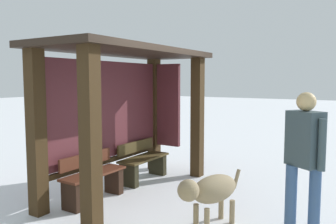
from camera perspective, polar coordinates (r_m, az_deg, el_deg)
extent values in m
plane|color=silver|center=(5.98, -6.14, -13.07)|extent=(60.00, 60.00, 0.00)
cube|color=#362613|center=(4.30, -12.83, -4.56)|extent=(0.20, 0.20, 2.31)
cube|color=#362613|center=(6.67, 4.92, -0.94)|extent=(0.20, 0.20, 2.31)
cube|color=#362613|center=(5.06, -21.09, -3.31)|extent=(0.20, 0.20, 2.31)
cube|color=#362613|center=(7.18, -2.34, -0.47)|extent=(0.20, 0.20, 2.31)
cube|color=black|center=(5.69, -6.39, 10.09)|extent=(3.33, 1.44, 0.10)
cube|color=#55242A|center=(6.02, -10.11, 0.40)|extent=(2.71, 0.08, 1.66)
cube|color=#362613|center=(6.14, -9.83, -7.93)|extent=(2.71, 0.06, 0.08)
cube|color=#55242A|center=(6.98, -0.10, 1.16)|extent=(0.08, 0.56, 1.66)
cube|color=#512819|center=(5.50, -12.25, -9.98)|extent=(1.12, 0.37, 0.04)
cube|color=#512819|center=(5.56, -13.52, -7.72)|extent=(1.07, 0.04, 0.20)
cube|color=black|center=(5.89, -9.03, -11.22)|extent=(0.12, 0.31, 0.42)
cube|color=black|center=(5.26, -15.78, -13.41)|extent=(0.12, 0.31, 0.42)
cube|color=#473A1D|center=(6.49, -4.03, -7.63)|extent=(1.12, 0.41, 0.04)
cube|color=#473A1D|center=(6.56, -5.36, -5.74)|extent=(1.07, 0.04, 0.20)
cube|color=black|center=(6.91, -1.76, -8.71)|extent=(0.12, 0.35, 0.41)
cube|color=black|center=(6.19, -6.55, -10.43)|extent=(0.12, 0.35, 0.41)
cube|color=#37484E|center=(4.46, 21.86, -4.15)|extent=(0.44, 0.48, 0.67)
sphere|color=tan|center=(4.41, 22.07, 1.61)|extent=(0.23, 0.23, 0.23)
cylinder|color=#37547D|center=(4.62, 19.80, -13.42)|extent=(0.19, 0.19, 0.85)
cylinder|color=#37547D|center=(4.66, 23.24, -13.41)|extent=(0.19, 0.19, 0.85)
cylinder|color=#37484E|center=(4.63, 19.56, -4.15)|extent=(0.12, 0.12, 0.60)
cylinder|color=#37484E|center=(4.30, 24.32, -5.04)|extent=(0.12, 0.12, 0.60)
ellipsoid|color=#907D5C|center=(4.55, 7.79, -12.57)|extent=(0.80, 0.55, 0.36)
sphere|color=#907D5C|center=(4.23, 3.41, -12.93)|extent=(0.27, 0.27, 0.27)
cylinder|color=#907D5C|center=(4.84, 11.35, -10.86)|extent=(0.15, 0.10, 0.26)
cylinder|color=#907D5C|center=(4.58, 4.68, -16.88)|extent=(0.07, 0.07, 0.31)
cylinder|color=#907D5C|center=(4.45, 6.50, -17.59)|extent=(0.07, 0.07, 0.31)
cylinder|color=#907D5C|center=(4.89, 8.84, -15.45)|extent=(0.07, 0.07, 0.31)
cylinder|color=#907D5C|center=(4.77, 10.65, -16.04)|extent=(0.07, 0.07, 0.31)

